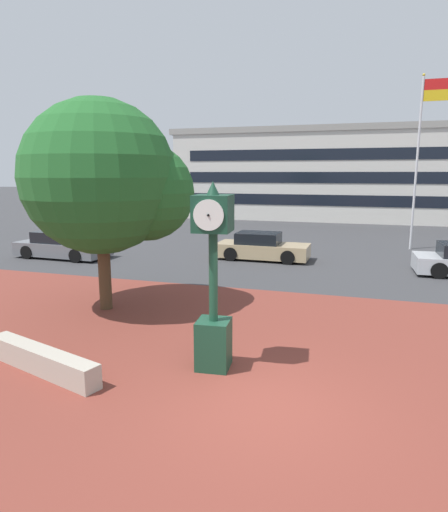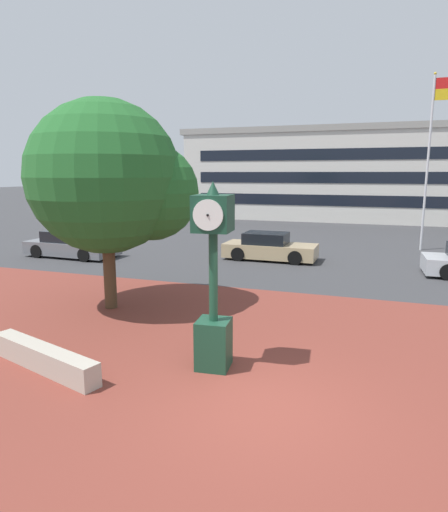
# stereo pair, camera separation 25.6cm
# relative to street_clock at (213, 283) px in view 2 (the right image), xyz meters

# --- Properties ---
(ground_plane) EXTENTS (200.00, 200.00, 0.00)m
(ground_plane) POSITION_rel_street_clock_xyz_m (1.35, -1.25, -1.83)
(ground_plane) COLOR #38383A
(plaza_brick_paving) EXTENTS (44.00, 11.64, 0.01)m
(plaza_brick_paving) POSITION_rel_street_clock_xyz_m (1.35, 0.57, -1.83)
(plaza_brick_paving) COLOR brown
(plaza_brick_paving) RESTS_ON ground
(planter_wall) EXTENTS (3.18, 1.31, 0.50)m
(planter_wall) POSITION_rel_street_clock_xyz_m (-3.31, -1.24, -1.58)
(planter_wall) COLOR #ADA393
(planter_wall) RESTS_ON ground
(street_clock) EXTENTS (0.79, 0.84, 3.88)m
(street_clock) POSITION_rel_street_clock_xyz_m (0.00, 0.00, 0.00)
(street_clock) COLOR #19422D
(street_clock) RESTS_ON ground
(plaza_tree) EXTENTS (4.76, 4.42, 6.13)m
(plaza_tree) POSITION_rel_street_clock_xyz_m (-4.16, 3.07, 1.98)
(plaza_tree) COLOR #4C3823
(plaza_tree) RESTS_ON ground
(car_street_near) EXTENTS (4.53, 2.07, 1.28)m
(car_street_near) POSITION_rel_street_clock_xyz_m (-10.89, 9.50, -1.26)
(car_street_near) COLOR slate
(car_street_near) RESTS_ON ground
(car_street_mid) EXTENTS (4.34, 1.88, 1.28)m
(car_street_mid) POSITION_rel_street_clock_xyz_m (-1.54, 11.84, -1.26)
(car_street_mid) COLOR tan
(car_street_mid) RESTS_ON ground
(flagpole_primary) EXTENTS (1.93, 0.14, 8.95)m
(flagpole_primary) POSITION_rel_street_clock_xyz_m (5.76, 17.01, 3.62)
(flagpole_primary) COLOR silver
(flagpole_primary) RESTS_ON ground
(civic_building) EXTENTS (32.53, 11.56, 7.83)m
(civic_building) POSITION_rel_street_clock_xyz_m (2.68, 34.28, 2.09)
(civic_building) COLOR beige
(civic_building) RESTS_ON ground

